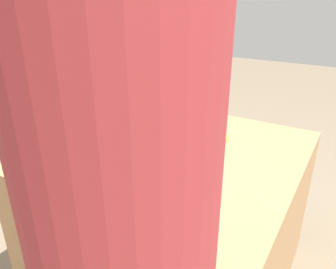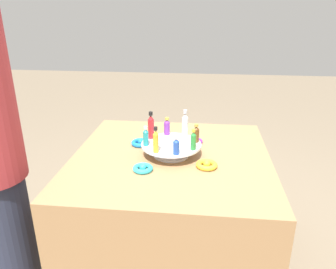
% 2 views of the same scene
% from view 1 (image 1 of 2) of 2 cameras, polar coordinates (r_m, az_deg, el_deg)
% --- Properties ---
extents(party_table, '(1.06, 1.06, 0.73)m').
position_cam_1_polar(party_table, '(1.63, 0.85, -14.16)').
color(party_table, '#9E754C').
rests_on(party_table, ground_plane).
extents(display_stand, '(0.32, 0.32, 0.07)m').
position_cam_1_polar(display_stand, '(1.41, 0.95, -0.90)').
color(display_stand, silver).
rests_on(display_stand, party_table).
extents(bottle_gold, '(0.03, 0.03, 0.14)m').
position_cam_1_polar(bottle_gold, '(1.27, 4.12, 0.40)').
color(bottle_gold, gold).
rests_on(bottle_gold, display_stand).
extents(bottle_blue, '(0.03, 0.03, 0.09)m').
position_cam_1_polar(bottle_blue, '(1.36, 6.50, 1.03)').
color(bottle_blue, '#234CAD').
rests_on(bottle_blue, display_stand).
extents(bottle_green, '(0.03, 0.03, 0.11)m').
position_cam_1_polar(bottle_green, '(1.45, 5.56, 2.88)').
color(bottle_green, '#288438').
rests_on(bottle_green, display_stand).
extents(bottle_brown, '(0.03, 0.03, 0.10)m').
position_cam_1_polar(bottle_brown, '(1.51, 2.22, 3.58)').
color(bottle_brown, brown).
rests_on(bottle_brown, display_stand).
extents(bottle_clear, '(0.03, 0.03, 0.15)m').
position_cam_1_polar(bottle_clear, '(1.49, -1.72, 4.24)').
color(bottle_clear, silver).
rests_on(bottle_clear, display_stand).
extents(bottle_purple, '(0.03, 0.03, 0.10)m').
position_cam_1_polar(bottle_purple, '(1.42, -4.33, 2.23)').
color(bottle_purple, '#702D93').
rests_on(bottle_purple, display_stand).
extents(bottle_red, '(0.03, 0.03, 0.15)m').
position_cam_1_polar(bottle_red, '(1.32, -4.07, 1.55)').
color(bottle_red, '#B21E23').
rests_on(bottle_red, display_stand).
extents(bottle_teal, '(0.03, 0.03, 0.11)m').
position_cam_1_polar(bottle_teal, '(1.26, -0.51, -0.42)').
color(bottle_teal, teal).
rests_on(bottle_teal, display_stand).
extents(ribbon_bow_gold, '(0.11, 0.11, 0.04)m').
position_cam_1_polar(ribbon_bow_gold, '(1.53, 8.44, -0.42)').
color(ribbon_bow_gold, gold).
rests_on(ribbon_bow_gold, party_table).
extents(ribbon_bow_purple, '(0.09, 0.09, 0.02)m').
position_cam_1_polar(ribbon_bow_purple, '(1.61, -2.75, 0.90)').
color(ribbon_bow_purple, purple).
rests_on(ribbon_bow_purple, party_table).
extents(ribbon_bow_blue, '(0.11, 0.11, 0.04)m').
position_cam_1_polar(ribbon_bow_blue, '(1.35, -7.61, -3.95)').
color(ribbon_bow_blue, blue).
rests_on(ribbon_bow_blue, party_table).
extents(ribbon_bow_teal, '(0.10, 0.10, 0.03)m').
position_cam_1_polar(ribbon_bow_teal, '(1.25, 5.73, -6.13)').
color(ribbon_bow_teal, '#2DB7CC').
rests_on(ribbon_bow_teal, party_table).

